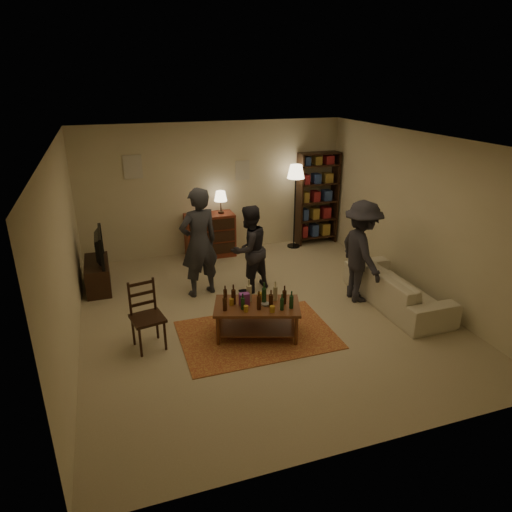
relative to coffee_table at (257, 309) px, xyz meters
name	(u,v)px	position (x,y,z in m)	size (l,w,h in m)	color
floor	(262,313)	(0.29, 0.60, -0.43)	(6.00, 6.00, 0.00)	#C6B793
room_shell	(182,168)	(-0.36, 3.58, 1.38)	(6.00, 6.00, 6.00)	beige
rug	(257,335)	(0.00, 0.00, -0.42)	(2.20, 1.50, 0.01)	maroon
coffee_table	(257,309)	(0.00, 0.00, 0.00)	(1.35, 1.01, 0.83)	brown
dining_chair	(146,313)	(-1.52, 0.23, 0.08)	(0.50, 0.50, 0.98)	black
tv_stand	(97,268)	(-2.15, 2.40, -0.05)	(0.40, 1.00, 1.06)	black
dresser	(210,234)	(0.10, 3.31, 0.04)	(1.00, 0.50, 1.36)	maroon
bookshelf	(317,198)	(2.54, 3.38, 0.60)	(0.90, 0.34, 2.02)	black
floor_lamp	(296,178)	(1.95, 3.25, 1.11)	(0.36, 0.36, 1.81)	black
sofa	(397,287)	(2.49, 0.20, -0.13)	(2.08, 0.81, 0.61)	beige
person_left	(199,243)	(-0.48, 1.60, 0.51)	(0.68, 0.45, 1.88)	#2A2B33
person_right	(249,249)	(0.36, 1.48, 0.34)	(0.75, 0.58, 1.53)	#222128
person_by_sofa	(361,252)	(1.99, 0.57, 0.42)	(1.10, 0.63, 1.70)	#26252C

